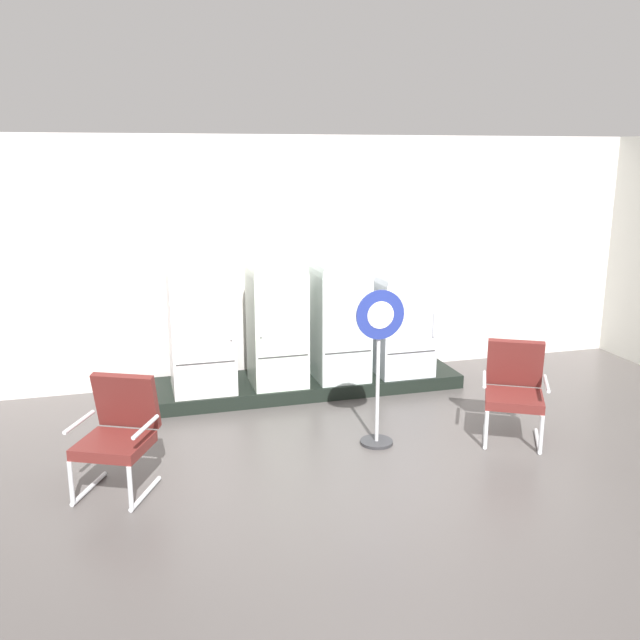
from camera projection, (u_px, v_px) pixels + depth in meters
ground at (398, 517)px, 5.38m from camera, size 12.00×10.00×0.05m
back_wall at (289, 258)px, 8.44m from camera, size 11.76×0.12×2.98m
display_plinth at (303, 383)px, 8.19m from camera, size 3.76×0.95×0.16m
refrigerator_0 at (201, 315)px, 7.57m from camera, size 0.69×0.71×1.62m
refrigerator_1 at (277, 312)px, 7.75m from camera, size 0.61×0.63×1.60m
refrigerator_2 at (340, 310)px, 7.97m from camera, size 0.60×0.65×1.56m
refrigerator_3 at (402, 314)px, 8.20m from camera, size 0.65×0.67×1.38m
armchair_left at (118, 430)px, 5.68m from camera, size 0.78×0.81×0.97m
armchair_right at (514, 387)px, 6.72m from camera, size 0.79×0.82×0.97m
sign_stand at (379, 369)px, 6.49m from camera, size 0.47×0.32×1.54m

